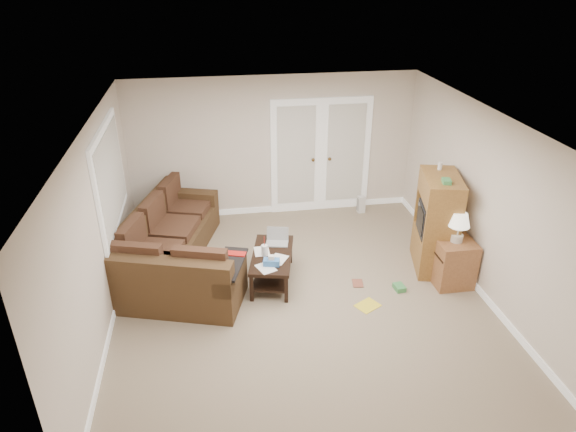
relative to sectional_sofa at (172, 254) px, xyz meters
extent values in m
plane|color=gray|center=(1.76, -0.90, -0.34)|extent=(5.50, 5.50, 0.00)
cube|color=silver|center=(1.76, -0.90, 2.16)|extent=(5.00, 5.50, 0.02)
cube|color=beige|center=(-0.74, -0.90, 0.91)|extent=(0.02, 5.50, 2.50)
cube|color=beige|center=(4.26, -0.90, 0.91)|extent=(0.02, 5.50, 2.50)
cube|color=beige|center=(1.76, 1.85, 0.91)|extent=(5.00, 0.02, 2.50)
cube|color=beige|center=(1.76, -3.65, 0.91)|extent=(5.00, 0.02, 2.50)
cube|color=white|center=(2.16, 1.82, 0.69)|extent=(0.90, 0.04, 2.13)
cube|color=white|center=(3.06, 1.82, 0.69)|extent=(0.90, 0.04, 2.13)
cube|color=white|center=(2.16, 1.80, 0.74)|extent=(0.68, 0.02, 1.80)
cube|color=white|center=(3.06, 1.80, 0.74)|extent=(0.68, 0.02, 1.80)
cube|color=white|center=(-0.71, 0.10, 1.21)|extent=(0.04, 1.92, 1.42)
cube|color=white|center=(-0.68, 0.10, 1.21)|extent=(0.02, 1.74, 1.24)
cube|color=#46301B|center=(-0.03, 0.55, -0.12)|extent=(1.55, 2.49, 0.42)
cube|color=#46301B|center=(-0.35, 0.65, 0.30)|extent=(0.92, 2.29, 0.43)
cube|color=#46301B|center=(0.28, 1.54, 0.20)|extent=(0.94, 0.50, 0.22)
cube|color=#472B1C|center=(0.05, 0.53, 0.15)|extent=(1.23, 2.30, 0.12)
cube|color=#46301B|center=(0.06, -0.69, -0.12)|extent=(2.00, 1.40, 0.42)
cube|color=#46301B|center=(-0.04, -1.01, 0.30)|extent=(1.81, 0.77, 0.43)
cube|color=#46301B|center=(0.81, -0.93, 0.20)|extent=(0.50, 0.94, 0.22)
cube|color=#472B1C|center=(0.08, -0.62, 0.15)|extent=(1.82, 1.09, 0.12)
cube|color=black|center=(0.81, -0.93, 0.33)|extent=(0.55, 0.87, 0.03)
cube|color=#B01712|center=(0.88, -0.71, 0.35)|extent=(0.34, 0.21, 0.02)
cube|color=black|center=(1.43, -0.42, 0.09)|extent=(0.78, 1.20, 0.05)
cube|color=black|center=(1.43, -0.42, -0.19)|extent=(0.68, 1.10, 0.03)
cylinder|color=white|center=(1.32, -0.44, 0.20)|extent=(0.09, 0.09, 0.16)
cylinder|color=#B01712|center=(1.32, -0.44, 0.35)|extent=(0.01, 0.01, 0.14)
cube|color=#376DB2|center=(1.39, -0.71, 0.16)|extent=(0.24, 0.17, 0.09)
cube|color=white|center=(1.41, -0.51, 0.12)|extent=(0.48, 0.67, 0.00)
cube|color=olive|center=(3.87, -0.39, -0.06)|extent=(0.71, 1.01, 0.55)
cube|color=olive|center=(3.87, -0.39, 0.95)|extent=(0.71, 1.01, 0.37)
cube|color=black|center=(3.86, -0.39, 0.44)|extent=(0.56, 0.64, 0.46)
cube|color=black|center=(3.64, -0.33, 0.46)|extent=(0.12, 0.46, 0.37)
cube|color=#408D4A|center=(3.82, -0.61, 1.16)|extent=(0.15, 0.19, 0.05)
cylinder|color=white|center=(3.94, -0.12, 1.18)|extent=(0.06, 0.06, 0.11)
cube|color=brown|center=(3.96, -0.87, 0.01)|extent=(0.53, 0.53, 0.69)
cylinder|color=beige|center=(3.96, -0.87, 0.40)|extent=(0.17, 0.17, 0.11)
cylinder|color=beige|center=(3.96, -0.87, 0.53)|extent=(0.03, 0.03, 0.15)
cone|color=silver|center=(3.96, -0.87, 0.69)|extent=(0.30, 0.30, 0.19)
cube|color=white|center=(3.34, 1.55, -0.18)|extent=(0.14, 0.12, 0.32)
cube|color=yellow|center=(2.62, -1.23, -0.33)|extent=(0.39, 0.37, 0.01)
cube|color=#408D4A|center=(3.18, -0.93, -0.30)|extent=(0.15, 0.19, 0.07)
imported|color=brown|center=(2.56, -0.69, -0.33)|extent=(0.18, 0.23, 0.02)
camera|label=1|loc=(0.67, -6.64, 3.88)|focal=32.00mm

